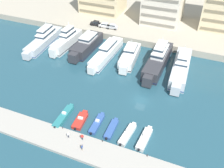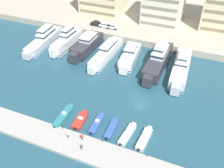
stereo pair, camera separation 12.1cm
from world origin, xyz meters
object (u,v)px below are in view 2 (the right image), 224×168
object	(u,v)px
pedestrian_mid_deck	(68,134)
pedestrian_far_side	(82,147)
motorboat_blue_mid_left	(97,123)
pedestrian_near_edge	(82,137)
motorboat_blue_center_left	(111,129)
car_white_left	(105,25)
yacht_white_center	(130,56)
yacht_white_center_left	(107,53)
yacht_silver_mid_right	(181,67)
motorboat_red_left	(80,120)
yacht_charcoal_center_right	(158,59)
car_black_far_left	(96,23)
motorboat_white_center_right	(144,139)
yacht_silver_far_left	(44,39)
yacht_white_left	(67,40)
motorboat_white_center	(127,134)
car_silver_mid_left	(113,26)
motorboat_teal_far_left	(64,116)
yacht_charcoal_mid_left	(87,45)

from	to	relation	value
pedestrian_mid_deck	pedestrian_far_side	distance (m)	4.71
motorboat_blue_mid_left	pedestrian_near_edge	bearing A→B (deg)	-97.83
motorboat_blue_center_left	car_white_left	distance (m)	49.28
pedestrian_near_edge	motorboat_blue_center_left	bearing A→B (deg)	50.63
yacht_white_center	yacht_white_center_left	bearing A→B (deg)	-173.91
yacht_white_center	yacht_silver_mid_right	size ratio (longest dim) A/B	0.72
motorboat_red_left	yacht_charcoal_center_right	bearing A→B (deg)	69.83
yacht_white_center	pedestrian_near_edge	size ratio (longest dim) A/B	9.77
car_black_far_left	motorboat_white_center_right	bearing A→B (deg)	-53.88
car_white_left	pedestrian_near_edge	bearing A→B (deg)	-71.63
yacht_silver_mid_right	car_white_left	xyz separation A→B (m)	(-31.53, 15.67, 1.11)
yacht_silver_far_left	motorboat_white_center_right	size ratio (longest dim) A/B	3.04
yacht_white_left	motorboat_white_center	bearing A→B (deg)	-42.29
yacht_white_left	car_silver_mid_left	xyz separation A→B (m)	(11.06, 14.69, 0.87)
yacht_silver_mid_right	motorboat_white_center_right	bearing A→B (deg)	-95.17
yacht_white_center	pedestrian_far_side	distance (m)	37.13
yacht_white_left	motorboat_blue_center_left	bearing A→B (deg)	-45.80
yacht_white_center	car_black_far_left	world-z (taller)	yacht_white_center
pedestrian_mid_deck	pedestrian_far_side	bearing A→B (deg)	-22.74
yacht_silver_far_left	car_black_far_left	xyz separation A→B (m)	(12.37, 16.55, 1.22)
yacht_white_left	motorboat_teal_far_left	world-z (taller)	yacht_white_left
motorboat_white_center_right	pedestrian_mid_deck	size ratio (longest dim) A/B	4.52
yacht_white_left	car_silver_mid_left	bearing A→B (deg)	53.02
yacht_white_center_left	yacht_charcoal_mid_left	bearing A→B (deg)	167.54
motorboat_teal_far_left	pedestrian_mid_deck	xyz separation A→B (m)	(4.46, -5.31, 1.14)
motorboat_blue_center_left	pedestrian_mid_deck	bearing A→B (deg)	-141.36
motorboat_red_left	motorboat_blue_mid_left	xyz separation A→B (m)	(4.05, 0.59, -0.02)
motorboat_blue_mid_left	car_silver_mid_left	size ratio (longest dim) A/B	1.69
pedestrian_far_side	yacht_white_left	bearing A→B (deg)	124.24
car_black_far_left	pedestrian_far_side	xyz separation A→B (m)	(21.53, -52.63, -1.57)
yacht_white_center	yacht_silver_mid_right	distance (m)	16.17
yacht_charcoal_center_right	motorboat_white_center_right	distance (m)	30.14
yacht_white_center_left	motorboat_red_left	world-z (taller)	yacht_white_center_left
motorboat_red_left	pedestrian_near_edge	world-z (taller)	pedestrian_near_edge
motorboat_red_left	pedestrian_far_side	size ratio (longest dim) A/B	3.80
car_silver_mid_left	car_white_left	bearing A→B (deg)	-179.67
car_black_far_left	car_silver_mid_left	xyz separation A→B (m)	(6.94, -0.24, 0.00)
yacht_white_left	yacht_silver_mid_right	world-z (taller)	yacht_white_left
yacht_white_center_left	motorboat_white_center_right	size ratio (longest dim) A/B	2.94
yacht_charcoal_center_right	pedestrian_near_edge	world-z (taller)	yacht_charcoal_center_right
yacht_white_center	car_black_far_left	xyz separation A→B (m)	(-19.07, 15.58, 1.35)
motorboat_blue_center_left	car_black_far_left	xyz separation A→B (m)	(-24.82, 44.70, 2.88)
motorboat_red_left	motorboat_white_center_right	xyz separation A→B (m)	(15.60, 0.36, 0.10)
motorboat_teal_far_left	car_silver_mid_left	xyz separation A→B (m)	(-5.78, 45.25, 2.74)
pedestrian_mid_deck	motorboat_red_left	bearing A→B (deg)	91.53
motorboat_blue_center_left	car_silver_mid_left	size ratio (longest dim) A/B	1.59
motorboat_blue_mid_left	motorboat_blue_center_left	xyz separation A→B (m)	(3.74, -0.21, -0.04)
car_black_far_left	car_silver_mid_left	bearing A→B (deg)	-2.02
yacht_silver_far_left	yacht_white_center_left	size ratio (longest dim) A/B	1.03
yacht_silver_far_left	motorboat_white_center	distance (m)	49.98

